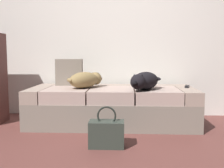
{
  "coord_description": "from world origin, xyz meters",
  "views": [
    {
      "loc": [
        0.16,
        -2.14,
        0.85
      ],
      "look_at": [
        0.0,
        1.08,
        0.49
      ],
      "focal_mm": 43.79,
      "sensor_mm": 36.0,
      "label": 1
    }
  ],
  "objects": [
    {
      "name": "ground_plane",
      "position": [
        0.0,
        0.0,
        0.0
      ],
      "size": [
        10.0,
        10.0,
        0.0
      ],
      "primitive_type": "plane",
      "color": "brown"
    },
    {
      "name": "couch",
      "position": [
        0.0,
        1.13,
        0.22
      ],
      "size": [
        1.97,
        0.85,
        0.44
      ],
      "color": "gray",
      "rests_on": "ground"
    },
    {
      "name": "handbag",
      "position": [
        -0.01,
        0.29,
        0.13
      ],
      "size": [
        0.32,
        0.18,
        0.38
      ],
      "color": "#2F362F",
      "rests_on": "ground"
    },
    {
      "name": "tv_remote",
      "position": [
        0.91,
        1.22,
        0.46
      ],
      "size": [
        0.09,
        0.16,
        0.02
      ],
      "primitive_type": "cube",
      "rotation": [
        0.0,
        0.0,
        -0.3
      ],
      "color": "black",
      "rests_on": "couch"
    },
    {
      "name": "back_wall",
      "position": [
        0.0,
        1.7,
        1.4
      ],
      "size": [
        6.4,
        0.1,
        2.8
      ],
      "primitive_type": "cube",
      "color": "silver",
      "rests_on": "ground"
    },
    {
      "name": "dog_dark",
      "position": [
        0.37,
        0.94,
        0.55
      ],
      "size": [
        0.42,
        0.57,
        0.2
      ],
      "color": "black",
      "rests_on": "couch"
    },
    {
      "name": "dog_tan",
      "position": [
        -0.31,
        1.1,
        0.54
      ],
      "size": [
        0.44,
        0.51,
        0.19
      ],
      "color": "olive",
      "rests_on": "couch"
    },
    {
      "name": "throw_pillow",
      "position": [
        -0.57,
        1.35,
        0.61
      ],
      "size": [
        0.34,
        0.13,
        0.34
      ],
      "primitive_type": "cube",
      "rotation": [
        0.0,
        0.0,
        0.03
      ],
      "color": "slate",
      "rests_on": "couch"
    }
  ]
}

